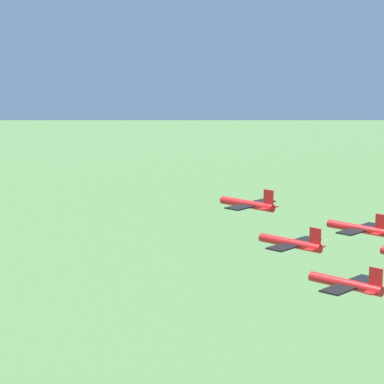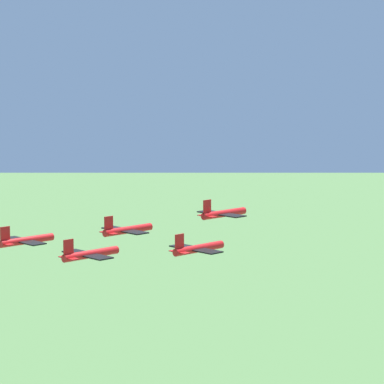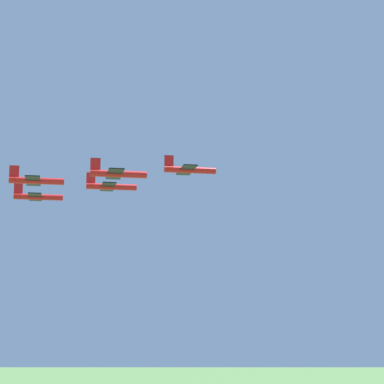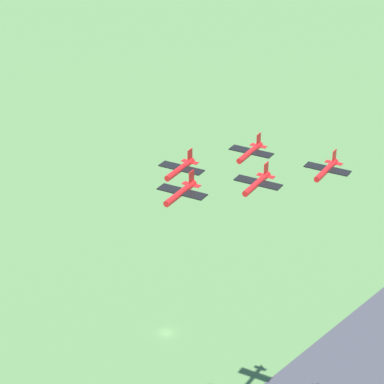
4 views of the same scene
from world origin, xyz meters
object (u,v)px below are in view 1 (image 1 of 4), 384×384
jet_0 (249,204)px  jet_1 (292,243)px  jet_3 (348,284)px  jet_2 (359,228)px

jet_0 → jet_1: jet_0 is taller
jet_0 → jet_1: bearing=-120.5°
jet_1 → jet_3: (-3.33, -16.04, -1.05)m
jet_0 → jet_1: 16.53m
jet_1 → jet_2: bearing=-0.0°
jet_1 → jet_0: bearing=59.5°
jet_0 → jet_2: size_ratio=1.00×
jet_0 → jet_2: 16.65m
jet_2 → jet_1: bearing=180.0°
jet_3 → jet_1: bearing=59.5°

